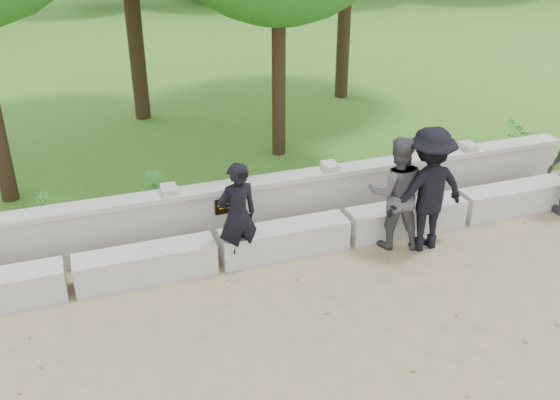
% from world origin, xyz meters
% --- Properties ---
extents(ground, '(80.00, 80.00, 0.00)m').
position_xyz_m(ground, '(0.00, 0.00, 0.00)').
color(ground, '#967B5C').
rests_on(ground, ground).
extents(lawn, '(40.00, 22.00, 0.25)m').
position_xyz_m(lawn, '(0.00, 14.00, 0.12)').
color(lawn, '#285C17').
rests_on(lawn, ground).
extents(concrete_bench, '(11.90, 0.45, 0.45)m').
position_xyz_m(concrete_bench, '(0.00, 1.90, 0.22)').
color(concrete_bench, '#BCB9B2').
rests_on(concrete_bench, ground).
extents(parapet_wall, '(12.50, 0.35, 0.90)m').
position_xyz_m(parapet_wall, '(0.00, 2.60, 0.46)').
color(parapet_wall, '#B1AEA7').
rests_on(parapet_wall, ground).
extents(man_main, '(0.63, 0.57, 1.58)m').
position_xyz_m(man_main, '(0.28, 1.80, 0.79)').
color(man_main, black).
rests_on(man_main, ground).
extents(visitor_left, '(1.01, 0.90, 1.72)m').
position_xyz_m(visitor_left, '(2.61, 1.60, 0.86)').
color(visitor_left, '#414146').
rests_on(visitor_left, ground).
extents(visitor_mid, '(1.24, 0.76, 1.87)m').
position_xyz_m(visitor_mid, '(3.00, 1.41, 0.94)').
color(visitor_mid, black).
rests_on(visitor_mid, ground).
extents(shrub_b, '(0.48, 0.47, 0.69)m').
position_xyz_m(shrub_b, '(-0.60, 3.30, 0.59)').
color(shrub_b, '#3F9231').
rests_on(shrub_b, lawn).
extents(shrub_c, '(0.80, 0.77, 0.68)m').
position_xyz_m(shrub_c, '(6.18, 3.30, 0.59)').
color(shrub_c, '#3F9231').
rests_on(shrub_c, lawn).
extents(shrub_d, '(0.38, 0.38, 0.52)m').
position_xyz_m(shrub_d, '(-2.26, 3.51, 0.51)').
color(shrub_d, '#3F9231').
rests_on(shrub_d, lawn).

